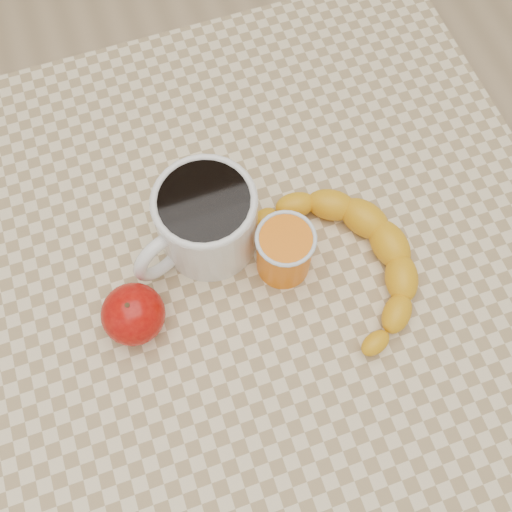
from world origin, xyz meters
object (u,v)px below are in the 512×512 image
object	(u,v)px
table	(256,285)
orange_juice_glass	(284,251)
coffee_mug	(205,219)
apple	(133,314)
banana	(347,261)

from	to	relation	value
table	orange_juice_glass	distance (m)	0.13
table	coffee_mug	world-z (taller)	coffee_mug
table	orange_juice_glass	size ratio (longest dim) A/B	9.67
orange_juice_glass	apple	size ratio (longest dim) A/B	0.90
orange_juice_glass	apple	distance (m)	0.19
coffee_mug	banana	xyz separation A→B (m)	(0.15, -0.09, -0.03)
table	banana	xyz separation A→B (m)	(0.10, -0.04, 0.11)
table	coffee_mug	distance (m)	0.16
orange_juice_glass	table	bearing A→B (deg)	155.08
apple	orange_juice_glass	bearing A→B (deg)	3.99
coffee_mug	apple	bearing A→B (deg)	-145.17
apple	banana	bearing A→B (deg)	-3.41
table	apple	xyz separation A→B (m)	(-0.16, -0.03, 0.12)
coffee_mug	orange_juice_glass	world-z (taller)	coffee_mug
coffee_mug	orange_juice_glass	size ratio (longest dim) A/B	2.21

